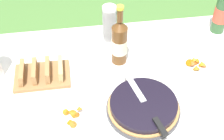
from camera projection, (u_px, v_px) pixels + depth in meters
The scene contains 10 objects.
garden_table at pixel (105, 114), 1.40m from camera, with size 1.77×1.17×0.67m.
tablecloth at pixel (104, 109), 1.37m from camera, with size 1.78×1.18×0.10m.
berry_tart at pixel (143, 107), 1.32m from camera, with size 0.32×0.32×0.06m.
serving_knife at pixel (147, 106), 1.28m from camera, with size 0.12×0.37×0.01m.
cup_stack at pixel (109, 24), 1.61m from camera, with size 0.07×0.07×0.21m.
cider_bottle_green at pixel (222, 11), 1.65m from camera, with size 0.08×0.08×0.34m.
cider_bottle_amber at pixel (119, 42), 1.48m from camera, with size 0.08×0.08×0.32m.
snack_plate_near at pixel (72, 117), 1.31m from camera, with size 0.19×0.19×0.05m.
snack_plate_right at pixel (196, 64), 1.53m from camera, with size 0.21×0.21×0.05m.
bread_board at pixel (42, 73), 1.47m from camera, with size 0.26×0.18×0.07m.
Camera 1 is at (-0.09, -0.85, 1.74)m, focal length 50.00 mm.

